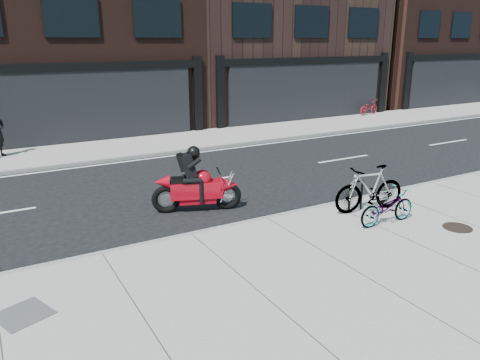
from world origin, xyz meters
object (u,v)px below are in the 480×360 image
motorcycle (201,185)px  utility_grate (23,314)px  bicycle_far (369,107)px  bike_rack (356,193)px  bicycle_rear (369,189)px  bicycle_front (387,207)px  manhole_cover (457,228)px

motorcycle → utility_grate: (-4.61, -3.23, -0.57)m
bicycle_far → utility_grate: size_ratio=2.16×
bike_rack → motorcycle: motorcycle is taller
bicycle_rear → bicycle_far: size_ratio=1.22×
motorcycle → bicycle_far: motorcycle is taller
motorcycle → bicycle_far: bearing=51.0°
bicycle_front → utility_grate: size_ratio=2.13×
bike_rack → manhole_cover: size_ratio=1.20×
motorcycle → bicycle_rear: bearing=-15.3°
bicycle_far → utility_grate: 23.39m
bike_rack → bicycle_far: bicycle_far is taller
bicycle_front → utility_grate: bicycle_front is taller
utility_grate → bicycle_rear: bearing=5.5°
bicycle_far → manhole_cover: bicycle_far is taller
bicycle_far → bicycle_front: bearing=124.9°
manhole_cover → utility_grate: 9.22m
bike_rack → utility_grate: 7.95m
bicycle_front → bicycle_far: (11.79, 12.67, 0.00)m
utility_grate → bike_rack: bearing=7.0°
bike_rack → bicycle_rear: bicycle_rear is taller
bike_rack → utility_grate: bearing=-173.0°
bike_rack → utility_grate: bike_rack is taller
bicycle_rear → utility_grate: 8.22m
bicycle_rear → manhole_cover: bicycle_rear is taller
bicycle_front → bicycle_rear: 0.91m
bike_rack → bicycle_rear: 0.35m
bike_rack → bicycle_far: size_ratio=0.49×
motorcycle → bicycle_far: 17.76m
bike_rack → bicycle_front: bicycle_front is taller
bicycle_far → manhole_cover: (-10.54, -13.69, -0.42)m
bicycle_far → bike_rack: bearing=122.4°
bicycle_front → bicycle_far: bearing=-41.9°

